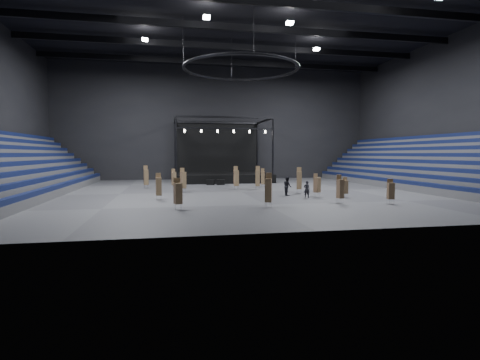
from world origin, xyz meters
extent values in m
plane|color=#464648|center=(0.00, 0.00, 0.00)|extent=(50.00, 50.00, 0.00)
cube|color=black|center=(0.00, 0.00, 18.00)|extent=(50.00, 42.00, 0.20)
cube|color=black|center=(0.00, 21.00, 9.00)|extent=(50.00, 0.20, 18.00)
cube|color=black|center=(0.00, -21.00, 9.00)|extent=(50.00, 0.20, 18.00)
cube|color=black|center=(25.00, 0.00, 9.00)|extent=(0.20, 42.00, 18.00)
cube|color=#4C4C4F|center=(-21.40, 0.00, 0.38)|extent=(7.20, 40.00, 0.75)
cube|color=black|center=(-18.12, 0.00, 0.95)|extent=(0.59, 40.00, 0.40)
cube|color=#4C4C4F|center=(-21.85, 0.00, 0.75)|extent=(6.30, 40.00, 1.50)
cube|color=black|center=(-19.02, 0.00, 1.70)|extent=(0.59, 40.00, 0.40)
cube|color=#4C4C4F|center=(-22.30, 0.00, 1.12)|extent=(5.40, 40.00, 2.25)
cube|color=black|center=(-19.91, 0.00, 2.45)|extent=(0.59, 40.00, 0.40)
cube|color=#4C4C4F|center=(-22.75, 0.00, 1.50)|extent=(4.50, 40.00, 3.00)
cube|color=black|center=(-20.82, 0.00, 3.20)|extent=(0.59, 40.00, 0.40)
cube|color=#4C4C4F|center=(-23.20, 0.00, 1.88)|extent=(3.60, 40.00, 3.75)
cube|color=black|center=(-21.71, 0.00, 3.95)|extent=(0.59, 40.00, 0.40)
cube|color=black|center=(-22.61, 0.00, 4.70)|extent=(0.59, 40.00, 0.40)
cube|color=#4C4C4F|center=(21.40, 0.00, 0.38)|extent=(7.20, 40.00, 0.75)
cube|color=black|center=(18.12, 0.00, 0.95)|extent=(0.59, 40.00, 0.40)
cube|color=#4C4C4F|center=(21.85, 0.00, 0.75)|extent=(6.30, 40.00, 1.50)
cube|color=black|center=(19.02, 0.00, 1.70)|extent=(0.59, 40.00, 0.40)
cube|color=#4C4C4F|center=(22.30, 0.00, 1.12)|extent=(5.40, 40.00, 2.25)
cube|color=black|center=(19.91, 0.00, 2.45)|extent=(0.59, 40.00, 0.40)
cube|color=#4C4C4F|center=(22.75, 0.00, 1.50)|extent=(4.50, 40.00, 3.00)
cube|color=black|center=(20.82, 0.00, 3.20)|extent=(0.59, 40.00, 0.40)
cube|color=#4C4C4F|center=(23.20, 0.00, 1.88)|extent=(3.60, 40.00, 3.75)
cube|color=black|center=(21.71, 0.00, 3.95)|extent=(0.59, 40.00, 0.40)
cube|color=#4C4C4F|center=(23.65, 0.00, 2.25)|extent=(2.70, 40.00, 4.50)
cube|color=black|center=(22.61, 0.00, 4.70)|extent=(0.59, 40.00, 0.40)
cube|color=#4C4C4F|center=(24.10, 0.00, 2.62)|extent=(1.80, 40.00, 5.25)
cube|color=black|center=(23.52, 0.00, 5.45)|extent=(0.59, 40.00, 0.40)
cube|color=#4C4C4F|center=(24.55, 0.00, 3.00)|extent=(0.90, 40.00, 6.00)
cube|color=black|center=(24.41, 0.00, 6.20)|extent=(0.59, 40.00, 0.40)
cube|color=black|center=(0.00, 15.50, 0.60)|extent=(14.00, 10.00, 1.20)
cube|color=black|center=(0.00, 20.30, 5.20)|extent=(13.30, 0.30, 8.00)
cylinder|color=black|center=(-6.60, 10.90, 5.10)|extent=(0.24, 0.24, 7.80)
cylinder|color=black|center=(-6.60, 20.10, 5.10)|extent=(0.24, 0.24, 7.80)
cylinder|color=black|center=(6.60, 10.90, 5.10)|extent=(0.24, 0.24, 7.80)
cylinder|color=black|center=(6.60, 20.10, 5.10)|extent=(0.24, 0.24, 7.80)
cube|color=black|center=(0.00, 10.90, 9.00)|extent=(13.40, 0.25, 0.25)
cube|color=black|center=(0.00, 20.10, 9.00)|extent=(13.40, 0.25, 0.25)
cube|color=black|center=(0.00, 10.90, 7.50)|extent=(13.40, 0.20, 0.20)
cylinder|color=white|center=(-5.50, 10.90, 7.10)|extent=(0.24, 0.24, 0.35)
cylinder|color=white|center=(-3.30, 10.90, 7.10)|extent=(0.24, 0.24, 0.35)
cylinder|color=white|center=(-1.10, 10.90, 7.10)|extent=(0.24, 0.24, 0.35)
cylinder|color=white|center=(1.10, 10.90, 7.10)|extent=(0.24, 0.24, 0.35)
cylinder|color=white|center=(3.30, 10.90, 7.10)|extent=(0.24, 0.24, 0.35)
cylinder|color=white|center=(5.50, 10.90, 7.10)|extent=(0.24, 0.24, 0.35)
torus|color=black|center=(0.00, 0.00, 13.00)|extent=(12.30, 12.30, 0.30)
cylinder|color=black|center=(6.00, 0.00, 15.50)|extent=(0.04, 0.04, 5.00)
cylinder|color=black|center=(0.00, 6.00, 15.50)|extent=(0.04, 0.04, 5.00)
cylinder|color=black|center=(-6.00, 0.00, 15.50)|extent=(0.04, 0.04, 5.00)
cylinder|color=black|center=(0.00, -6.00, 15.50)|extent=(0.04, 0.04, 5.00)
cube|color=black|center=(0.00, -7.00, 17.20)|extent=(49.00, 0.35, 0.70)
cube|color=black|center=(0.00, 0.00, 17.20)|extent=(49.00, 0.35, 0.70)
cube|color=black|center=(0.00, 7.00, 17.20)|extent=(49.00, 0.35, 0.70)
cube|color=black|center=(0.00, 15.00, 17.20)|extent=(49.00, 0.35, 0.70)
cube|color=white|center=(-10.00, 4.00, 16.60)|extent=(0.60, 0.60, 0.25)
cube|color=white|center=(10.00, 4.00, 16.60)|extent=(0.60, 0.60, 0.25)
cube|color=white|center=(-4.00, -4.00, 16.60)|extent=(0.60, 0.60, 0.25)
cube|color=white|center=(4.00, -4.00, 16.60)|extent=(0.60, 0.60, 0.25)
cube|color=black|center=(-2.27, 9.32, 0.34)|extent=(1.14, 0.81, 0.68)
cube|color=black|center=(-0.93, 9.21, 0.35)|extent=(1.12, 0.69, 0.70)
cube|color=black|center=(5.33, 9.67, 0.44)|extent=(1.38, 0.82, 0.87)
cylinder|color=silver|center=(-0.28, 2.25, 0.21)|extent=(0.03, 0.03, 0.42)
cylinder|color=silver|center=(-0.28, 2.65, 0.21)|extent=(0.03, 0.03, 0.42)
cylinder|color=silver|center=(0.12, 2.25, 0.21)|extent=(0.03, 0.03, 0.42)
cylinder|color=silver|center=(0.12, 2.65, 0.21)|extent=(0.03, 0.03, 0.42)
cube|color=olive|center=(-0.08, 2.45, 1.32)|extent=(0.55, 0.55, 1.80)
cube|color=olive|center=(-0.10, 2.66, 2.16)|extent=(0.49, 0.11, 0.99)
cylinder|color=silver|center=(5.49, -2.63, 0.20)|extent=(0.03, 0.03, 0.41)
cylinder|color=silver|center=(5.49, -2.24, 0.20)|extent=(0.03, 0.03, 0.41)
cylinder|color=silver|center=(5.88, -2.63, 0.20)|extent=(0.03, 0.03, 0.41)
cylinder|color=silver|center=(5.88, -2.24, 0.20)|extent=(0.03, 0.03, 0.41)
cube|color=olive|center=(5.68, -2.43, 1.31)|extent=(0.59, 0.59, 1.82)
cube|color=olive|center=(5.73, -2.24, 2.17)|extent=(0.47, 0.17, 1.00)
cylinder|color=silver|center=(2.11, 1.75, 0.20)|extent=(0.03, 0.03, 0.41)
cylinder|color=silver|center=(2.11, 2.14, 0.20)|extent=(0.03, 0.03, 0.41)
cylinder|color=silver|center=(2.50, 1.75, 0.20)|extent=(0.03, 0.03, 0.41)
cylinder|color=silver|center=(2.50, 2.14, 0.20)|extent=(0.03, 0.03, 0.41)
cube|color=olive|center=(2.30, 1.94, 1.32)|extent=(0.60, 0.60, 1.83)
cube|color=olive|center=(2.36, 2.14, 2.19)|extent=(0.47, 0.19, 1.01)
cylinder|color=silver|center=(-6.33, 0.26, 0.21)|extent=(0.03, 0.03, 0.42)
cylinder|color=silver|center=(-6.33, 0.67, 0.21)|extent=(0.03, 0.03, 0.42)
cylinder|color=silver|center=(-5.92, 0.26, 0.21)|extent=(0.03, 0.03, 0.42)
cylinder|color=silver|center=(-5.92, 0.67, 0.21)|extent=(0.03, 0.03, 0.42)
cube|color=olive|center=(-6.12, 0.47, 1.29)|extent=(0.67, 0.67, 1.74)
cube|color=olive|center=(-6.21, 0.66, 2.11)|extent=(0.47, 0.26, 0.95)
cylinder|color=silver|center=(-7.17, -12.21, 0.22)|extent=(0.03, 0.03, 0.43)
cylinder|color=silver|center=(-7.17, -11.79, 0.22)|extent=(0.03, 0.03, 0.43)
cylinder|color=silver|center=(-6.76, -12.21, 0.22)|extent=(0.03, 0.03, 0.43)
cylinder|color=silver|center=(-6.76, -11.79, 0.22)|extent=(0.03, 0.03, 0.43)
cube|color=olive|center=(-6.96, -12.00, 1.19)|extent=(0.65, 0.65, 1.52)
cube|color=olive|center=(-7.03, -11.79, 1.90)|extent=(0.49, 0.21, 0.83)
cylinder|color=silver|center=(-10.44, 5.64, 0.21)|extent=(0.03, 0.03, 0.41)
cylinder|color=silver|center=(-10.44, 6.03, 0.21)|extent=(0.03, 0.03, 0.41)
cylinder|color=silver|center=(-10.05, 5.64, 0.21)|extent=(0.03, 0.03, 0.41)
cylinder|color=silver|center=(-10.05, 6.03, 0.21)|extent=(0.03, 0.03, 0.41)
cube|color=olive|center=(-10.24, 5.83, 1.33)|extent=(0.60, 0.60, 1.83)
cube|color=olive|center=(-10.30, 6.03, 2.19)|extent=(0.48, 0.18, 1.01)
cylinder|color=silver|center=(-7.21, 5.14, 0.19)|extent=(0.03, 0.03, 0.38)
cylinder|color=silver|center=(-7.21, 5.50, 0.19)|extent=(0.03, 0.03, 0.38)
cylinder|color=silver|center=(-6.85, 5.14, 0.19)|extent=(0.03, 0.03, 0.38)
cylinder|color=silver|center=(-6.85, 5.50, 0.19)|extent=(0.03, 0.03, 0.38)
cube|color=olive|center=(-7.03, 5.32, 1.15)|extent=(0.57, 0.57, 1.55)
cube|color=olive|center=(-7.08, 5.50, 1.88)|extent=(0.43, 0.19, 0.85)
cylinder|color=silver|center=(3.49, 4.73, 0.17)|extent=(0.03, 0.03, 0.35)
cylinder|color=silver|center=(3.49, 5.06, 0.17)|extent=(0.03, 0.03, 0.35)
cylinder|color=silver|center=(3.82, 4.73, 0.17)|extent=(0.03, 0.03, 0.35)
cylinder|color=silver|center=(3.82, 5.06, 0.17)|extent=(0.03, 0.03, 0.35)
cube|color=olive|center=(3.65, 4.89, 1.13)|extent=(0.48, 0.48, 1.56)
cube|color=olive|center=(3.68, 5.06, 1.86)|extent=(0.40, 0.11, 0.86)
cylinder|color=silver|center=(-0.40, -12.19, 0.20)|extent=(0.03, 0.03, 0.40)
cylinder|color=silver|center=(-0.40, -11.81, 0.20)|extent=(0.03, 0.03, 0.40)
cylinder|color=silver|center=(-0.01, -12.19, 0.20)|extent=(0.03, 0.03, 0.40)
cylinder|color=silver|center=(-0.01, -11.81, 0.20)|extent=(0.03, 0.03, 0.40)
cube|color=olive|center=(-0.20, -12.00, 1.30)|extent=(0.63, 0.63, 1.78)
cube|color=olive|center=(-0.13, -11.81, 2.14)|extent=(0.45, 0.23, 0.98)
cylinder|color=silver|center=(-8.68, -5.88, 0.20)|extent=(0.03, 0.03, 0.39)
cylinder|color=silver|center=(-8.68, -5.51, 0.20)|extent=(0.03, 0.03, 0.39)
cylinder|color=silver|center=(-8.31, -5.88, 0.20)|extent=(0.03, 0.03, 0.39)
cylinder|color=silver|center=(-8.31, -5.51, 0.20)|extent=(0.03, 0.03, 0.39)
cube|color=olive|center=(-8.50, -5.69, 1.19)|extent=(0.53, 0.53, 1.59)
cube|color=olive|center=(-8.52, -5.50, 1.93)|extent=(0.45, 0.12, 0.88)
cylinder|color=silver|center=(8.46, -7.07, 0.17)|extent=(0.03, 0.03, 0.34)
cylinder|color=silver|center=(8.46, -6.74, 0.17)|extent=(0.03, 0.03, 0.34)
cylinder|color=silver|center=(8.79, -7.07, 0.17)|extent=(0.03, 0.03, 0.34)
cylinder|color=silver|center=(8.79, -6.74, 0.17)|extent=(0.03, 0.03, 0.34)
cube|color=olive|center=(8.63, -6.90, 0.97)|extent=(0.45, 0.45, 1.25)
cube|color=olive|center=(8.64, -6.73, 1.54)|extent=(0.40, 0.09, 0.69)
cylinder|color=silver|center=(5.97, -6.26, 0.21)|extent=(0.03, 0.03, 0.42)
cylinder|color=silver|center=(5.97, -5.86, 0.21)|extent=(0.03, 0.03, 0.42)
cylinder|color=silver|center=(6.37, -6.26, 0.21)|extent=(0.03, 0.03, 0.42)
cylinder|color=silver|center=(6.37, -5.86, 0.21)|extent=(0.03, 0.03, 0.42)
cube|color=olive|center=(6.17, -6.06, 1.14)|extent=(0.67, 0.67, 1.44)
cube|color=olive|center=(6.08, -5.87, 1.81)|extent=(0.47, 0.26, 0.79)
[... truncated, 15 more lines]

